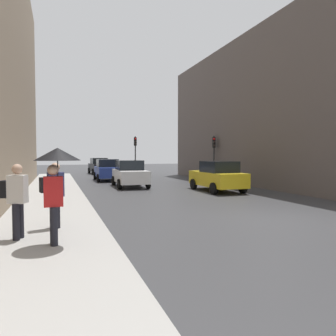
{
  "coord_description": "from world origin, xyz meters",
  "views": [
    {
      "loc": [
        -6.71,
        -8.72,
        2.15
      ],
      "look_at": [
        0.02,
        10.37,
        1.28
      ],
      "focal_mm": 33.79,
      "sensor_mm": 36.0,
      "label": 1
    }
  ],
  "objects": [
    {
      "name": "car_yellow_taxi",
      "position": [
        2.14,
        7.68,
        0.88
      ],
      "size": [
        2.04,
        4.21,
        1.76
      ],
      "color": "yellow",
      "rests_on": "ground"
    },
    {
      "name": "ground_plane",
      "position": [
        0.0,
        0.0,
        0.0
      ],
      "size": [
        120.0,
        120.0,
        0.0
      ],
      "primitive_type": "plane",
      "color": "#38383A"
    },
    {
      "name": "car_blue_van",
      "position": [
        -2.77,
        17.43,
        0.88
      ],
      "size": [
        2.08,
        4.23,
        1.76
      ],
      "color": "navy",
      "rests_on": "ground"
    },
    {
      "name": "pedestrian_with_black_backpack",
      "position": [
        -7.63,
        -0.58,
        1.16
      ],
      "size": [
        0.66,
        0.47,
        1.77
      ],
      "color": "black",
      "rests_on": "sidewalk_kerb"
    },
    {
      "name": "traffic_light_far_median",
      "position": [
        0.84,
        22.7,
        2.75
      ],
      "size": [
        0.25,
        0.43,
        3.99
      ],
      "color": "#2D2D2D",
      "rests_on": "ground"
    },
    {
      "name": "car_white_compact",
      "position": [
        -2.15,
        11.86,
        0.88
      ],
      "size": [
        2.13,
        4.26,
        1.76
      ],
      "color": "silver",
      "rests_on": "ground"
    },
    {
      "name": "pedestrian_with_umbrella",
      "position": [
        -6.73,
        -1.37,
        1.84
      ],
      "size": [
        1.0,
        1.0,
        2.14
      ],
      "color": "black",
      "rests_on": "sidewalk_kerb"
    },
    {
      "name": "car_dark_suv",
      "position": [
        -2.29,
        26.84,
        0.88
      ],
      "size": [
        2.2,
        4.29,
        1.76
      ],
      "color": "black",
      "rests_on": "ground"
    },
    {
      "name": "sidewalk_kerb",
      "position": [
        -6.93,
        6.0,
        0.08
      ],
      "size": [
        2.96,
        40.0,
        0.16
      ],
      "primitive_type": "cube",
      "color": "#A8A5A0",
      "rests_on": "ground"
    },
    {
      "name": "building_facade_right",
      "position": [
        11.45,
        10.22,
        5.21
      ],
      "size": [
        12.0,
        24.82,
        10.43
      ],
      "primitive_type": "cube",
      "color": "#5B514C",
      "rests_on": "ground"
    },
    {
      "name": "traffic_light_mid_street",
      "position": [
        5.14,
        13.88,
        2.51
      ],
      "size": [
        0.33,
        0.45,
        3.63
      ],
      "color": "#2D2D2D",
      "rests_on": "ground"
    },
    {
      "name": "pedestrian_with_grey_backpack",
      "position": [
        -6.8,
        0.34,
        1.16
      ],
      "size": [
        0.65,
        0.41,
        1.77
      ],
      "color": "black",
      "rests_on": "sidewalk_kerb"
    }
  ]
}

